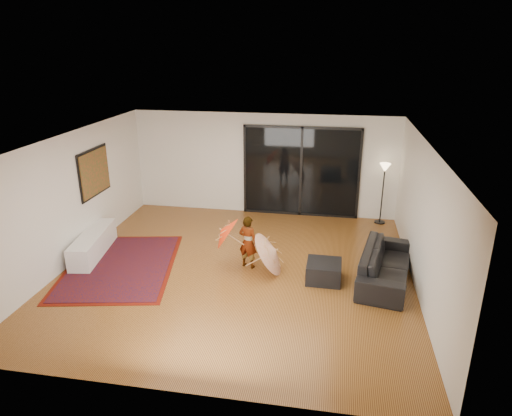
% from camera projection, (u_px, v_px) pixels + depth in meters
% --- Properties ---
extents(floor, '(7.00, 7.00, 0.00)m').
position_uv_depth(floor, '(237.00, 271.00, 9.34)').
color(floor, '#9E652B').
rests_on(floor, ground).
extents(ceiling, '(7.00, 7.00, 0.00)m').
position_uv_depth(ceiling, '(234.00, 141.00, 8.41)').
color(ceiling, white).
rests_on(ceiling, wall_back).
extents(wall_back, '(7.00, 0.00, 7.00)m').
position_uv_depth(wall_back, '(264.00, 164.00, 12.11)').
color(wall_back, silver).
rests_on(wall_back, floor).
extents(wall_front, '(7.00, 0.00, 7.00)m').
position_uv_depth(wall_front, '(175.00, 306.00, 5.64)').
color(wall_front, silver).
rests_on(wall_front, floor).
extents(wall_left, '(0.00, 7.00, 7.00)m').
position_uv_depth(wall_left, '(71.00, 199.00, 9.44)').
color(wall_left, silver).
rests_on(wall_left, floor).
extents(wall_right, '(0.00, 7.00, 7.00)m').
position_uv_depth(wall_right, '(423.00, 221.00, 8.31)').
color(wall_right, silver).
rests_on(wall_right, floor).
extents(sliding_door, '(3.06, 0.07, 2.40)m').
position_uv_depth(sliding_door, '(301.00, 172.00, 11.97)').
color(sliding_door, black).
rests_on(sliding_door, wall_back).
extents(painting, '(0.04, 1.28, 1.08)m').
position_uv_depth(painting, '(95.00, 172.00, 10.26)').
color(painting, black).
rests_on(painting, wall_left).
extents(media_console, '(0.74, 1.88, 0.51)m').
position_uv_depth(media_console, '(93.00, 244.00, 9.96)').
color(media_console, white).
rests_on(media_console, floor).
extents(speaker, '(0.33, 0.33, 0.34)m').
position_uv_depth(speaker, '(100.00, 242.00, 10.25)').
color(speaker, '#424244').
rests_on(speaker, floor).
extents(persian_rug, '(2.72, 3.40, 0.02)m').
position_uv_depth(persian_rug, '(120.00, 266.00, 9.52)').
color(persian_rug, '#601208').
rests_on(persian_rug, floor).
extents(sofa, '(1.27, 2.35, 0.65)m').
position_uv_depth(sofa, '(386.00, 264.00, 8.91)').
color(sofa, black).
rests_on(sofa, floor).
extents(ottoman, '(0.68, 0.68, 0.38)m').
position_uv_depth(ottoman, '(324.00, 271.00, 8.92)').
color(ottoman, black).
rests_on(ottoman, floor).
extents(floor_lamp, '(0.27, 0.27, 1.58)m').
position_uv_depth(floor_lamp, '(384.00, 176.00, 11.40)').
color(floor_lamp, black).
rests_on(floor_lamp, floor).
extents(child, '(0.47, 0.38, 1.12)m').
position_uv_depth(child, '(248.00, 242.00, 9.34)').
color(child, '#999999').
rests_on(child, floor).
extents(parasol_orange, '(0.55, 0.75, 0.84)m').
position_uv_depth(parasol_orange, '(221.00, 233.00, 9.32)').
color(parasol_orange, red).
rests_on(parasol_orange, child).
extents(parasol_white, '(0.68, 0.94, 0.98)m').
position_uv_depth(parasol_white, '(276.00, 250.00, 9.12)').
color(parasol_white, beige).
rests_on(parasol_white, floor).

